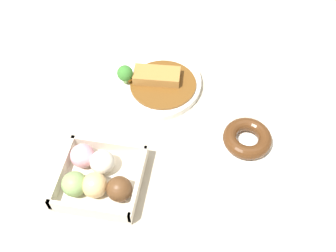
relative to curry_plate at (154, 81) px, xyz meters
name	(u,v)px	position (x,y,z in m)	size (l,w,h in m)	color
ground_plane	(155,122)	(0.03, -0.12, -0.02)	(1.60, 1.60, 0.00)	#B2A893
curry_plate	(154,81)	(0.00, 0.00, 0.00)	(0.25, 0.25, 0.07)	white
donut_box	(97,177)	(-0.06, -0.30, 0.01)	(0.17, 0.17, 0.07)	beige
chocolate_ring_donut	(247,139)	(0.25, -0.14, 0.00)	(0.14, 0.14, 0.03)	white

